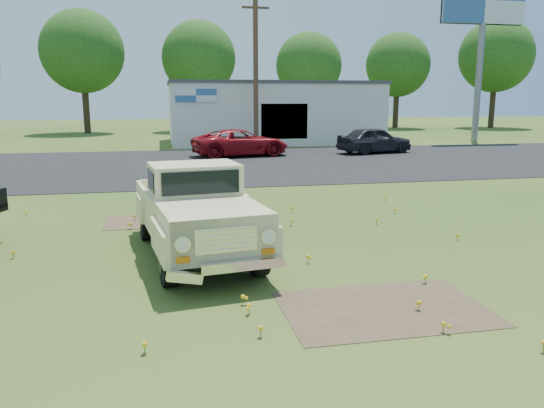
{
  "coord_description": "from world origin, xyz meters",
  "views": [
    {
      "loc": [
        -1.63,
        -9.9,
        3.07
      ],
      "look_at": [
        0.63,
        1.0,
        0.83
      ],
      "focal_mm": 35.0,
      "sensor_mm": 36.0,
      "label": 1
    }
  ],
  "objects": [
    {
      "name": "treeline_c",
      "position": [
        -8.0,
        39.5,
        6.93
      ],
      "size": [
        7.04,
        7.04,
        10.47
      ],
      "color": "#332617",
      "rests_on": "ground"
    },
    {
      "name": "ground",
      "position": [
        0.0,
        0.0,
        0.0
      ],
      "size": [
        140.0,
        140.0,
        0.0
      ],
      "primitive_type": "plane",
      "color": "#2C4A17",
      "rests_on": "ground"
    },
    {
      "name": "dirt_patch_a",
      "position": [
        1.5,
        -3.0,
        0.0
      ],
      "size": [
        3.0,
        2.0,
        0.01
      ],
      "primitive_type": "cube",
      "color": "#4C3B28",
      "rests_on": "ground"
    },
    {
      "name": "billboard",
      "position": [
        20.0,
        24.04,
        8.54
      ],
      "size": [
        6.1,
        0.45,
        11.05
      ],
      "color": "slate",
      "rests_on": "ground"
    },
    {
      "name": "utility_pole_mid",
      "position": [
        4.0,
        22.0,
        4.6
      ],
      "size": [
        1.6,
        0.3,
        9.0
      ],
      "color": "#452C20",
      "rests_on": "ground"
    },
    {
      "name": "dirt_patch_b",
      "position": [
        -2.0,
        3.5,
        0.0
      ],
      "size": [
        2.2,
        1.6,
        0.01
      ],
      "primitive_type": "cube",
      "color": "#4C3B28",
      "rests_on": "ground"
    },
    {
      "name": "treeline_e",
      "position": [
        12.0,
        39.0,
        5.98
      ],
      "size": [
        6.08,
        6.08,
        9.04
      ],
      "color": "#332617",
      "rests_on": "ground"
    },
    {
      "name": "treeline_f",
      "position": [
        22.0,
        41.5,
        6.3
      ],
      "size": [
        6.4,
        6.4,
        9.52
      ],
      "color": "#332617",
      "rests_on": "ground"
    },
    {
      "name": "treeline_d",
      "position": [
        2.0,
        40.5,
        6.62
      ],
      "size": [
        6.72,
        6.72,
        10.0
      ],
      "color": "#332617",
      "rests_on": "ground"
    },
    {
      "name": "dark_sedan",
      "position": [
        10.04,
        18.08,
        0.73
      ],
      "size": [
        4.55,
        2.63,
        1.45
      ],
      "primitive_type": "imported",
      "rotation": [
        0.0,
        0.0,
        1.8
      ],
      "color": "black",
      "rests_on": "ground"
    },
    {
      "name": "red_pickup",
      "position": [
        2.46,
        18.03,
        0.71
      ],
      "size": [
        5.46,
        3.34,
        1.41
      ],
      "primitive_type": "imported",
      "rotation": [
        0.0,
        0.0,
        1.78
      ],
      "color": "maroon",
      "rests_on": "ground"
    },
    {
      "name": "commercial_building",
      "position": [
        6.0,
        26.99,
        2.1
      ],
      "size": [
        14.2,
        8.2,
        4.15
      ],
      "color": "silver",
      "rests_on": "ground"
    },
    {
      "name": "asphalt_lot",
      "position": [
        0.0,
        15.0,
        0.0
      ],
      "size": [
        90.0,
        14.0,
        0.02
      ],
      "primitive_type": "cube",
      "color": "black",
      "rests_on": "ground"
    },
    {
      "name": "vintage_pickup_truck",
      "position": [
        -1.05,
        0.29,
        0.92
      ],
      "size": [
        2.66,
        5.3,
        1.84
      ],
      "primitive_type": null,
      "rotation": [
        0.0,
        0.0,
        0.14
      ],
      "color": "beige",
      "rests_on": "ground"
    },
    {
      "name": "treeline_g",
      "position": [
        32.0,
        40.0,
        7.25
      ],
      "size": [
        7.36,
        7.36,
        10.95
      ],
      "color": "#332617",
      "rests_on": "ground"
    }
  ]
}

